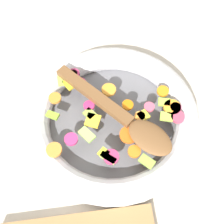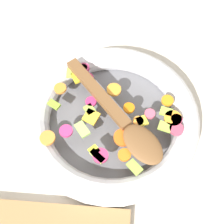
{
  "view_description": "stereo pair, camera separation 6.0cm",
  "coord_description": "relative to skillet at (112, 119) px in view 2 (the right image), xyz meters",
  "views": [
    {
      "loc": [
        -0.04,
        -0.29,
        0.58
      ],
      "look_at": [
        0.0,
        0.0,
        0.05
      ],
      "focal_mm": 50.0,
      "sensor_mm": 36.0,
      "label": 1
    },
    {
      "loc": [
        0.02,
        -0.29,
        0.58
      ],
      "look_at": [
        0.0,
        0.0,
        0.05
      ],
      "focal_mm": 50.0,
      "sensor_mm": 36.0,
      "label": 2
    }
  ],
  "objects": [
    {
      "name": "ground_plane",
      "position": [
        0.0,
        0.0,
        -0.02
      ],
      "size": [
        4.0,
        4.0,
        0.0
      ],
      "primitive_type": "plane",
      "color": "beige"
    },
    {
      "name": "skillet",
      "position": [
        0.0,
        0.0,
        0.0
      ],
      "size": [
        0.35,
        0.35,
        0.05
      ],
      "color": "slate",
      "rests_on": "ground_plane"
    },
    {
      "name": "chopped_vegetables",
      "position": [
        -0.0,
        -0.01,
        0.03
      ],
      "size": [
        0.27,
        0.24,
        0.01
      ],
      "color": "orange",
      "rests_on": "skillet"
    },
    {
      "name": "wooden_spoon",
      "position": [
        0.02,
        -0.02,
        0.04
      ],
      "size": [
        0.21,
        0.23,
        0.01
      ],
      "color": "brown",
      "rests_on": "chopped_vegetables"
    }
  ]
}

